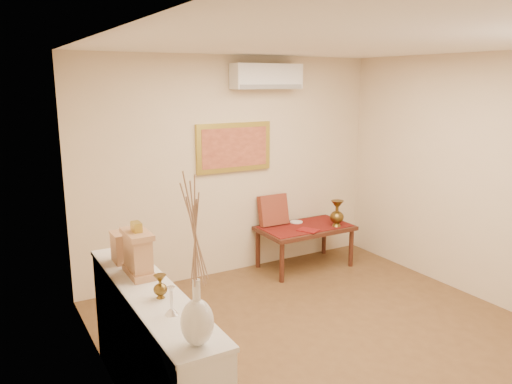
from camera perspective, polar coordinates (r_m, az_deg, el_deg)
floor at (r=4.88m, az=10.30°, el=-17.11°), size 4.50×4.50×0.00m
ceiling at (r=4.25m, az=11.79°, el=16.39°), size 4.50×4.50×0.00m
wall_back at (r=6.21m, az=-2.62°, el=2.87°), size 4.00×0.02×2.70m
wall_left at (r=3.46m, az=-15.22°, el=-5.55°), size 0.02×4.50×2.70m
wall_right at (r=5.85m, az=26.05°, el=0.98°), size 0.02×4.50×2.70m
white_vase at (r=2.68m, az=-6.92°, el=-7.90°), size 0.18×0.18×0.97m
candlestick at (r=3.20m, az=-9.66°, el=-12.14°), size 0.09×0.09×0.18m
brass_urn_small at (r=3.43m, az=-10.90°, el=-10.18°), size 0.09×0.09×0.21m
table_cloth at (r=6.51m, az=5.63°, el=-3.91°), size 1.14×0.59×0.01m
brass_urn_tall at (r=6.51m, az=9.24°, el=-2.10°), size 0.18×0.18×0.41m
plate at (r=6.66m, az=4.62°, el=-3.43°), size 0.17×0.17×0.01m
menu at (r=6.31m, az=5.99°, el=-4.36°), size 0.27×0.30×0.01m
cushion at (r=6.49m, az=1.98°, el=-2.06°), size 0.40×0.18×0.41m
display_ledge at (r=3.85m, az=-11.81°, el=-17.45°), size 0.37×2.02×0.98m
mantel_clock at (r=3.82m, az=-13.32°, el=-6.76°), size 0.17×0.36×0.41m
wooden_chest at (r=4.14m, az=-14.96°, el=-6.09°), size 0.16×0.21×0.24m
low_table at (r=6.53m, az=5.62°, el=-4.49°), size 1.20×0.70×0.55m
painting at (r=6.15m, az=-2.53°, el=5.13°), size 1.00×0.06×0.60m
ac_unit at (r=6.20m, az=1.22°, el=13.06°), size 0.90×0.25×0.30m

